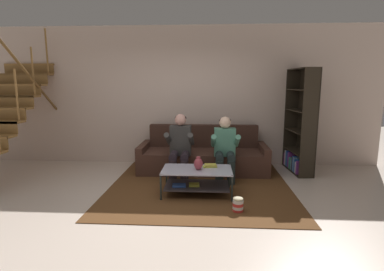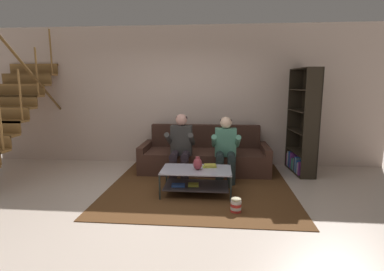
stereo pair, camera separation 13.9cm
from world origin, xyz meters
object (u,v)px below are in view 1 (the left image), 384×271
(popcorn_tub, at_px, (238,204))
(couch, at_px, (203,156))
(coffee_table, at_px, (196,178))
(vase, at_px, (198,164))
(person_seated_left, at_px, (180,144))
(bookshelf, at_px, (301,134))
(book_stack, at_px, (210,166))
(person_seated_right, at_px, (225,146))

(popcorn_tub, bearing_deg, couch, 105.02)
(coffee_table, xyz_separation_m, vase, (0.03, -0.03, 0.23))
(person_seated_left, bearing_deg, bookshelf, 15.61)
(book_stack, bearing_deg, bookshelf, 35.85)
(person_seated_right, bearing_deg, vase, -119.20)
(couch, bearing_deg, person_seated_left, -126.07)
(book_stack, distance_m, bookshelf, 2.20)
(person_seated_right, xyz_separation_m, popcorn_tub, (0.12, -1.38, -0.51))
(bookshelf, bearing_deg, person_seated_left, -164.39)
(couch, bearing_deg, vase, -91.72)
(vase, xyz_separation_m, popcorn_tub, (0.56, -0.59, -0.40))
(person_seated_right, xyz_separation_m, vase, (-0.44, -0.79, -0.12))
(vase, relative_size, book_stack, 0.88)
(coffee_table, xyz_separation_m, popcorn_tub, (0.59, -0.62, -0.16))
(book_stack, relative_size, bookshelf, 0.12)
(person_seated_right, height_order, book_stack, person_seated_right)
(person_seated_right, bearing_deg, book_stack, -112.51)
(person_seated_right, distance_m, vase, 0.91)
(couch, xyz_separation_m, person_seated_right, (0.40, -0.56, 0.33))
(person_seated_right, bearing_deg, person_seated_left, 179.72)
(person_seated_left, distance_m, book_stack, 0.86)
(person_seated_left, distance_m, popcorn_tub, 1.75)
(couch, distance_m, person_seated_left, 0.77)
(person_seated_right, xyz_separation_m, bookshelf, (1.50, 0.65, 0.13))
(popcorn_tub, bearing_deg, vase, 133.41)
(person_seated_left, xyz_separation_m, popcorn_tub, (0.92, -1.39, -0.53))
(person_seated_right, relative_size, popcorn_tub, 5.34)
(person_seated_left, height_order, bookshelf, bookshelf)
(bookshelf, bearing_deg, book_stack, -144.15)
(coffee_table, height_order, popcorn_tub, coffee_table)
(couch, bearing_deg, person_seated_right, -54.13)
(couch, distance_m, bookshelf, 1.96)
(person_seated_left, xyz_separation_m, person_seated_right, (0.80, -0.00, -0.02))
(coffee_table, relative_size, book_stack, 4.59)
(person_seated_left, distance_m, vase, 0.88)
(coffee_table, height_order, vase, vase)
(couch, relative_size, popcorn_tub, 11.69)
(person_seated_left, relative_size, bookshelf, 0.59)
(vase, xyz_separation_m, bookshelf, (1.95, 1.44, 0.24))
(bookshelf, height_order, popcorn_tub, bookshelf)
(vase, bearing_deg, book_stack, 42.21)
(couch, relative_size, bookshelf, 1.24)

